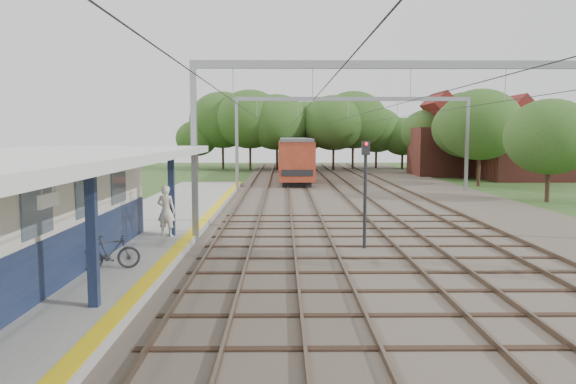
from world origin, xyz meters
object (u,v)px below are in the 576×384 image
object	(u,v)px
train	(293,154)
signal_post	(365,184)
person	(166,211)
bicycle	(110,252)

from	to	relation	value
train	signal_post	xyz separation A→B (m)	(1.85, -41.40, 0.30)
train	signal_post	world-z (taller)	signal_post
train	person	bearing A→B (deg)	-97.90
train	signal_post	bearing A→B (deg)	-87.44
person	bicycle	distance (m)	5.40
train	signal_post	size ratio (longest dim) A/B	9.10
bicycle	train	size ratio (longest dim) A/B	0.05
bicycle	train	xyz separation A→B (m)	(6.10, 45.63, 1.29)
person	bicycle	world-z (taller)	person
person	signal_post	size ratio (longest dim) A/B	0.49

